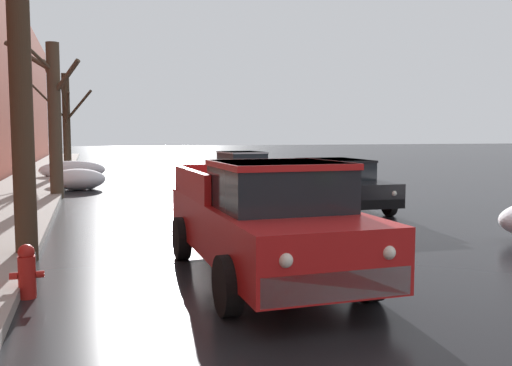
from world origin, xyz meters
The scene contains 11 objects.
left_sidewalk_slab centered at (-6.42, 18.00, 0.08)m, with size 2.67×80.00×0.16m, color gray.
snow_bank_near_corner_left centered at (-4.60, 22.38, 0.40)m, with size 2.05×1.39×0.81m.
snow_bank_along_left_kerb centered at (4.79, 25.43, 0.32)m, with size 2.15×1.46×0.63m.
snow_bank_mid_block_left centered at (-4.94, 27.69, 0.42)m, with size 3.00×1.08×0.86m.
bare_tree_second_along_sidewalk centered at (-5.21, 10.34, 3.77)m, with size 1.99×2.11×7.94m.
bare_tree_mid_block centered at (-5.26, 19.80, 2.76)m, with size 2.41×2.23×5.15m.
bare_tree_far_down_block centered at (-5.23, 30.07, 2.72)m, with size 2.93×1.93×5.18m.
pickup_truck_red_approaching_near_lane centered at (-1.77, 8.10, 0.88)m, with size 2.13×5.18×1.76m.
sedan_black_parked_kerbside_close centered at (2.40, 14.46, 0.75)m, with size 2.05×4.37×1.42m.
sedan_silver_parked_kerbside_mid centered at (1.70, 21.61, 0.75)m, with size 2.18×3.98×1.42m.
fire_hydrant centered at (-5.00, 8.10, 0.36)m, with size 0.42×0.22×0.71m.
Camera 1 is at (-4.20, 0.60, 2.13)m, focal length 38.31 mm.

